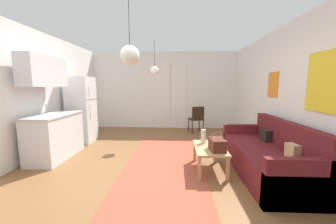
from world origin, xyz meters
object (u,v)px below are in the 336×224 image
at_px(coffee_table, 210,150).
at_px(handbag, 217,144).
at_px(pendant_lamp_near, 130,55).
at_px(accent_chair, 197,118).
at_px(pendant_lamp_far, 154,70).
at_px(bamboo_vase, 203,136).
at_px(refrigerator, 82,110).
at_px(couch, 269,157).

relative_size(coffee_table, handbag, 2.49).
relative_size(coffee_table, pendant_lamp_near, 1.02).
height_order(accent_chair, pendant_lamp_far, pendant_lamp_far).
xyz_separation_m(bamboo_vase, pendant_lamp_near, (-1.15, -0.76, 1.34)).
bearing_deg(pendant_lamp_near, handbag, 15.24).
bearing_deg(handbag, pendant_lamp_far, 122.66).
bearing_deg(bamboo_vase, coffee_table, -70.26).
height_order(handbag, pendant_lamp_near, pendant_lamp_near).
bearing_deg(accent_chair, coffee_table, 73.88).
relative_size(accent_chair, pendant_lamp_near, 0.99).
xyz_separation_m(bamboo_vase, refrigerator, (-2.97, 1.38, 0.30)).
height_order(coffee_table, bamboo_vase, bamboo_vase).
xyz_separation_m(coffee_table, handbag, (0.09, -0.17, 0.16)).
bearing_deg(refrigerator, coffee_table, -27.73).
relative_size(pendant_lamp_near, pendant_lamp_far, 0.98).
distance_m(coffee_table, pendant_lamp_near, 2.03).
height_order(couch, refrigerator, refrigerator).
xyz_separation_m(accent_chair, pendant_lamp_far, (-1.20, -0.93, 1.38)).
height_order(bamboo_vase, accent_chair, bamboo_vase).
distance_m(couch, bamboo_vase, 1.12).
distance_m(accent_chair, pendant_lamp_far, 2.06).
bearing_deg(bamboo_vase, accent_chair, 87.03).
bearing_deg(refrigerator, accent_chair, 19.50).
xyz_separation_m(bamboo_vase, handbag, (0.17, -0.40, -0.03)).
relative_size(coffee_table, accent_chair, 1.03).
bearing_deg(bamboo_vase, refrigerator, 155.12).
bearing_deg(coffee_table, refrigerator, 152.27).
relative_size(handbag, pendant_lamp_near, 0.41).
xyz_separation_m(couch, accent_chair, (-0.92, 2.80, 0.19)).
distance_m(handbag, pendant_lamp_near, 1.94).
relative_size(coffee_table, pendant_lamp_far, 1.00).
height_order(bamboo_vase, pendant_lamp_far, pendant_lamp_far).
height_order(coffee_table, handbag, handbag).
bearing_deg(handbag, refrigerator, 150.51).
bearing_deg(refrigerator, handbag, -29.49).
height_order(coffee_table, refrigerator, refrigerator).
height_order(refrigerator, pendant_lamp_far, pendant_lamp_far).
bearing_deg(handbag, couch, 4.74).
distance_m(coffee_table, refrigerator, 3.48).
bearing_deg(pendant_lamp_near, coffee_table, 23.41).
bearing_deg(pendant_lamp_far, couch, -41.43).
height_order(refrigerator, pendant_lamp_near, pendant_lamp_near).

